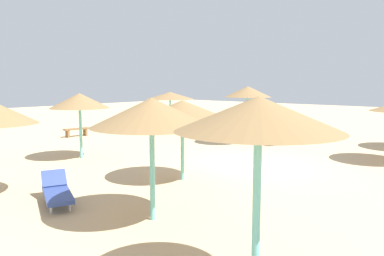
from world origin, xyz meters
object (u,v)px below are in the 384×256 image
(lounger_1, at_px, (283,138))
(parasol_9, at_px, (170,96))
(parasol_3, at_px, (258,115))
(lounger_0, at_px, (57,192))
(parasol_5, at_px, (182,109))
(bench_1, at_px, (76,131))
(parasol_1, at_px, (248,92))
(parasol_6, at_px, (80,101))
(parasol_8, at_px, (152,113))

(lounger_1, bearing_deg, parasol_9, 92.72)
(parasol_3, xyz_separation_m, lounger_0, (0.36, 6.21, -2.39))
(lounger_0, bearing_deg, parasol_5, -12.62)
(lounger_1, height_order, bench_1, lounger_1)
(parasol_1, xyz_separation_m, bench_1, (-4.30, 9.02, -2.33))
(parasol_3, height_order, bench_1, parasol_3)
(parasol_9, distance_m, lounger_1, 7.94)
(lounger_0, bearing_deg, lounger_1, -0.28)
(lounger_1, relative_size, bench_1, 1.30)
(parasol_5, relative_size, parasol_6, 0.99)
(bench_1, bearing_deg, lounger_1, -62.97)
(bench_1, bearing_deg, parasol_8, -115.60)
(parasol_5, xyz_separation_m, bench_1, (3.23, 11.33, -1.97))
(parasol_1, xyz_separation_m, lounger_1, (1.06, -1.49, -2.37))
(parasol_5, bearing_deg, parasol_6, 91.89)
(parasol_1, relative_size, lounger_0, 1.50)
(bench_1, bearing_deg, parasol_3, -114.30)
(parasol_1, height_order, parasol_8, parasol_1)
(parasol_6, bearing_deg, parasol_5, -88.11)
(parasol_1, distance_m, lounger_1, 2.99)
(parasol_9, distance_m, bench_1, 6.08)
(parasol_8, xyz_separation_m, bench_1, (6.33, 13.22, -2.14))
(parasol_9, xyz_separation_m, lounger_1, (0.36, -7.67, -2.02))
(parasol_8, bearing_deg, lounger_0, 106.77)
(parasol_6, height_order, parasol_8, parasol_8)
(parasol_5, relative_size, bench_1, 1.76)
(parasol_3, relative_size, bench_1, 1.93)
(parasol_5, distance_m, parasol_8, 3.64)
(parasol_1, relative_size, parasol_9, 0.97)
(parasol_6, height_order, lounger_0, parasol_6)
(parasol_9, relative_size, lounger_0, 1.55)
(parasol_3, relative_size, lounger_1, 1.48)
(parasol_1, xyz_separation_m, lounger_0, (-11.47, -1.43, -2.36))
(parasol_8, relative_size, lounger_0, 1.42)
(parasol_5, relative_size, lounger_0, 1.37)
(parasol_8, relative_size, bench_1, 1.83)
(parasol_6, bearing_deg, bench_1, 59.46)
(parasol_1, height_order, parasol_5, parasol_1)
(parasol_5, bearing_deg, parasol_3, -128.88)
(lounger_0, xyz_separation_m, bench_1, (7.17, 10.45, 0.03))
(parasol_8, distance_m, lounger_1, 12.20)
(parasol_9, xyz_separation_m, lounger_0, (-12.16, -7.61, -2.01))
(lounger_1, bearing_deg, parasol_1, 125.31)
(parasol_1, distance_m, parasol_8, 11.44)
(parasol_1, xyz_separation_m, parasol_6, (-7.71, 3.24, -0.27))
(parasol_6, bearing_deg, parasol_1, -22.77)
(parasol_6, bearing_deg, lounger_0, -128.81)
(parasol_5, height_order, parasol_9, parasol_5)
(parasol_1, bearing_deg, lounger_0, -172.89)
(parasol_3, bearing_deg, parasol_5, 51.12)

